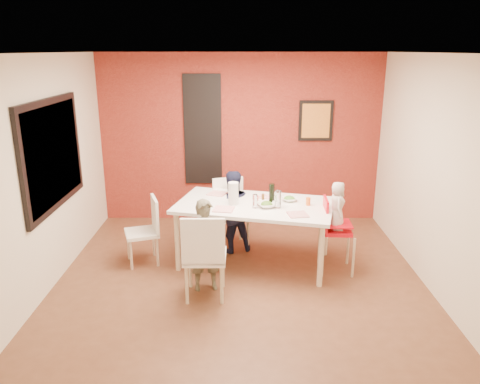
{
  "coord_description": "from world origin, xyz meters",
  "views": [
    {
      "loc": [
        0.01,
        -5.22,
        2.74
      ],
      "look_at": [
        0.0,
        0.3,
        1.05
      ],
      "focal_mm": 35.0,
      "sensor_mm": 36.0,
      "label": 1
    }
  ],
  "objects_px": {
    "dining_table": "(255,209)",
    "toddler": "(337,206)",
    "child_near": "(206,245)",
    "wine_bottle": "(272,194)",
    "paper_towel_roll": "(233,193)",
    "chair_left": "(147,227)",
    "chair_far": "(230,208)",
    "chair_near": "(204,253)",
    "high_chair": "(334,228)",
    "child_far": "(232,211)"
  },
  "relations": [
    {
      "from": "chair_left",
      "to": "high_chair",
      "type": "xyz_separation_m",
      "value": [
        2.4,
        -0.24,
        0.08
      ]
    },
    {
      "from": "chair_near",
      "to": "high_chair",
      "type": "height_order",
      "value": "chair_near"
    },
    {
      "from": "toddler",
      "to": "wine_bottle",
      "type": "xyz_separation_m",
      "value": [
        -0.8,
        0.21,
        0.09
      ]
    },
    {
      "from": "chair_near",
      "to": "wine_bottle",
      "type": "distance_m",
      "value": 1.3
    },
    {
      "from": "chair_far",
      "to": "paper_towel_roll",
      "type": "height_order",
      "value": "paper_towel_roll"
    },
    {
      "from": "chair_left",
      "to": "paper_towel_roll",
      "type": "distance_m",
      "value": 1.23
    },
    {
      "from": "dining_table",
      "to": "child_near",
      "type": "relative_size",
      "value": 1.98
    },
    {
      "from": "chair_far",
      "to": "child_far",
      "type": "xyz_separation_m",
      "value": [
        0.03,
        -0.24,
        0.04
      ]
    },
    {
      "from": "dining_table",
      "to": "child_far",
      "type": "bearing_deg",
      "value": 128.44
    },
    {
      "from": "chair_near",
      "to": "high_chair",
      "type": "xyz_separation_m",
      "value": [
        1.58,
        0.74,
        0.01
      ]
    },
    {
      "from": "dining_table",
      "to": "toddler",
      "type": "distance_m",
      "value": 1.05
    },
    {
      "from": "chair_near",
      "to": "wine_bottle",
      "type": "bearing_deg",
      "value": -130.58
    },
    {
      "from": "high_chair",
      "to": "child_near",
      "type": "distance_m",
      "value": 1.65
    },
    {
      "from": "paper_towel_roll",
      "to": "child_far",
      "type": "bearing_deg",
      "value": 94.66
    },
    {
      "from": "dining_table",
      "to": "toddler",
      "type": "bearing_deg",
      "value": -13.07
    },
    {
      "from": "chair_far",
      "to": "chair_left",
      "type": "distance_m",
      "value": 1.24
    },
    {
      "from": "chair_far",
      "to": "paper_towel_roll",
      "type": "xyz_separation_m",
      "value": [
        0.06,
        -0.65,
        0.43
      ]
    },
    {
      "from": "chair_far",
      "to": "child_near",
      "type": "height_order",
      "value": "child_near"
    },
    {
      "from": "chair_near",
      "to": "chair_left",
      "type": "distance_m",
      "value": 1.28
    },
    {
      "from": "chair_left",
      "to": "paper_towel_roll",
      "type": "height_order",
      "value": "paper_towel_roll"
    },
    {
      "from": "chair_left",
      "to": "child_far",
      "type": "height_order",
      "value": "child_far"
    },
    {
      "from": "high_chair",
      "to": "wine_bottle",
      "type": "bearing_deg",
      "value": 77.54
    },
    {
      "from": "toddler",
      "to": "paper_towel_roll",
      "type": "distance_m",
      "value": 1.31
    },
    {
      "from": "chair_left",
      "to": "toddler",
      "type": "height_order",
      "value": "toddler"
    },
    {
      "from": "high_chair",
      "to": "child_near",
      "type": "height_order",
      "value": "child_near"
    },
    {
      "from": "chair_left",
      "to": "toddler",
      "type": "bearing_deg",
      "value": 65.53
    },
    {
      "from": "dining_table",
      "to": "chair_left",
      "type": "distance_m",
      "value": 1.43
    },
    {
      "from": "toddler",
      "to": "paper_towel_roll",
      "type": "bearing_deg",
      "value": 82.89
    },
    {
      "from": "toddler",
      "to": "wine_bottle",
      "type": "relative_size",
      "value": 2.25
    },
    {
      "from": "chair_near",
      "to": "child_near",
      "type": "bearing_deg",
      "value": -90.19
    },
    {
      "from": "chair_far",
      "to": "wine_bottle",
      "type": "bearing_deg",
      "value": -66.92
    },
    {
      "from": "high_chair",
      "to": "child_far",
      "type": "relative_size",
      "value": 0.83
    },
    {
      "from": "chair_near",
      "to": "child_near",
      "type": "xyz_separation_m",
      "value": [
        -0.0,
        0.25,
        -0.02
      ]
    },
    {
      "from": "child_near",
      "to": "wine_bottle",
      "type": "height_order",
      "value": "child_near"
    },
    {
      "from": "child_near",
      "to": "paper_towel_roll",
      "type": "bearing_deg",
      "value": 53.96
    },
    {
      "from": "wine_bottle",
      "to": "paper_towel_roll",
      "type": "relative_size",
      "value": 0.94
    },
    {
      "from": "paper_towel_roll",
      "to": "wine_bottle",
      "type": "bearing_deg",
      "value": -0.4
    },
    {
      "from": "wine_bottle",
      "to": "paper_towel_roll",
      "type": "distance_m",
      "value": 0.49
    },
    {
      "from": "chair_near",
      "to": "child_near",
      "type": "height_order",
      "value": "child_near"
    },
    {
      "from": "chair_left",
      "to": "chair_near",
      "type": "bearing_deg",
      "value": 21.25
    },
    {
      "from": "chair_far",
      "to": "child_far",
      "type": "bearing_deg",
      "value": -100.9
    },
    {
      "from": "high_chair",
      "to": "wine_bottle",
      "type": "relative_size",
      "value": 3.57
    },
    {
      "from": "dining_table",
      "to": "paper_towel_roll",
      "type": "bearing_deg",
      "value": -175.03
    },
    {
      "from": "dining_table",
      "to": "chair_left",
      "type": "height_order",
      "value": "chair_left"
    },
    {
      "from": "high_chair",
      "to": "chair_left",
      "type": "bearing_deg",
      "value": 86.74
    },
    {
      "from": "dining_table",
      "to": "chair_left",
      "type": "xyz_separation_m",
      "value": [
        -1.41,
        0.01,
        -0.25
      ]
    },
    {
      "from": "chair_near",
      "to": "child_near",
      "type": "relative_size",
      "value": 0.93
    },
    {
      "from": "chair_near",
      "to": "chair_left",
      "type": "bearing_deg",
      "value": -50.32
    },
    {
      "from": "chair_near",
      "to": "child_far",
      "type": "height_order",
      "value": "child_far"
    },
    {
      "from": "wine_bottle",
      "to": "child_near",
      "type": "bearing_deg",
      "value": -139.11
    }
  ]
}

